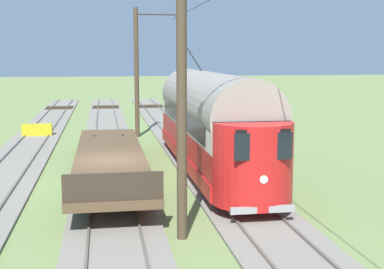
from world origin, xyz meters
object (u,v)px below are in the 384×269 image
Objects in this scene: vintage_streetcar at (210,120)px; catenary_pole_foreground at (138,71)px; flatcar_adjacent at (110,158)px; catenary_pole_mid_near at (184,90)px; track_end_bumper at (37,130)px.

catenary_pole_foreground is (2.41, -10.42, 1.84)m from vintage_streetcar.
catenary_pole_mid_near is at bearing 103.90° from flatcar_adjacent.
vintage_streetcar reaches higher than track_end_bumper.
track_end_bumper is (4.31, -12.13, -0.46)m from flatcar_adjacent.
catenary_pole_mid_near is (2.41, 8.40, 1.84)m from vintage_streetcar.
track_end_bumper is (6.21, -0.99, -3.69)m from catenary_pole_foreground.
flatcar_adjacent is at bearing -76.10° from catenary_pole_mid_near.
track_end_bumper is (6.21, -19.81, -3.69)m from catenary_pole_mid_near.
catenary_pole_foreground is at bearing -76.98° from vintage_streetcar.
vintage_streetcar is 8.93m from catenary_pole_mid_near.
vintage_streetcar is 4.59m from flatcar_adjacent.
vintage_streetcar is 2.01× the size of catenary_pole_mid_near.
catenary_pole_foreground and catenary_pole_mid_near have the same top height.
flatcar_adjacent is 11.75m from catenary_pole_foreground.
vintage_streetcar is 1.07× the size of flatcar_adjacent.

